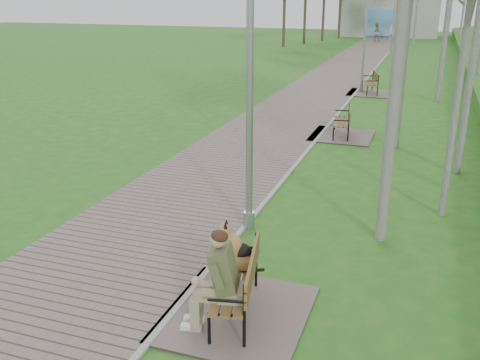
% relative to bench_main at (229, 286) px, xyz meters
% --- Properties ---
extents(ground, '(120.00, 120.00, 0.00)m').
position_rel_bench_main_xyz_m(ground, '(-0.80, 3.55, -0.50)').
color(ground, '#26611F').
rests_on(ground, ground).
extents(walkway, '(3.50, 67.00, 0.04)m').
position_rel_bench_main_xyz_m(walkway, '(-2.55, 25.05, -0.48)').
color(walkway, '#6E5E59').
rests_on(walkway, ground).
extents(kerb, '(0.10, 67.00, 0.05)m').
position_rel_bench_main_xyz_m(kerb, '(-0.80, 25.05, -0.47)').
color(kerb, '#999993').
rests_on(kerb, ground).
extents(building_north, '(10.00, 5.20, 4.00)m').
position_rel_bench_main_xyz_m(building_north, '(-2.30, 54.52, 1.50)').
color(building_north, '#9E9E99').
rests_on(building_north, ground).
extents(bench_main, '(2.01, 2.23, 1.75)m').
position_rel_bench_main_xyz_m(bench_main, '(0.00, 0.00, 0.00)').
color(bench_main, '#6E5E59').
rests_on(bench_main, ground).
extents(bench_second, '(1.95, 2.17, 1.20)m').
position_rel_bench_main_xyz_m(bench_second, '(-0.15, 10.89, -0.27)').
color(bench_second, '#6E5E59').
rests_on(bench_second, ground).
extents(bench_third, '(1.99, 2.21, 1.22)m').
position_rel_bench_main_xyz_m(bench_third, '(-0.17, 19.12, -0.27)').
color(bench_third, '#6E5E59').
rests_on(bench_third, ground).
extents(lamp_post_near, '(0.23, 0.23, 5.93)m').
position_rel_bench_main_xyz_m(lamp_post_near, '(-0.71, 3.03, 2.27)').
color(lamp_post_near, gray).
rests_on(lamp_post_near, ground).
extents(lamp_post_second, '(0.19, 0.19, 4.79)m').
position_rel_bench_main_xyz_m(lamp_post_second, '(-0.61, 19.42, 1.74)').
color(lamp_post_second, gray).
rests_on(lamp_post_second, ground).
extents(lamp_post_third, '(0.20, 0.20, 5.09)m').
position_rel_bench_main_xyz_m(lamp_post_third, '(-0.71, 38.20, 1.88)').
color(lamp_post_third, gray).
rests_on(lamp_post_third, ground).
extents(pedestrian_near, '(0.60, 0.47, 1.44)m').
position_rel_bench_main_xyz_m(pedestrian_near, '(-1.65, 50.52, 0.23)').
color(pedestrian_near, white).
rests_on(pedestrian_near, ground).
extents(pedestrian_far, '(0.97, 0.82, 1.80)m').
position_rel_bench_main_xyz_m(pedestrian_far, '(-2.78, 46.62, 0.40)').
color(pedestrian_far, gray).
rests_on(pedestrian_far, ground).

